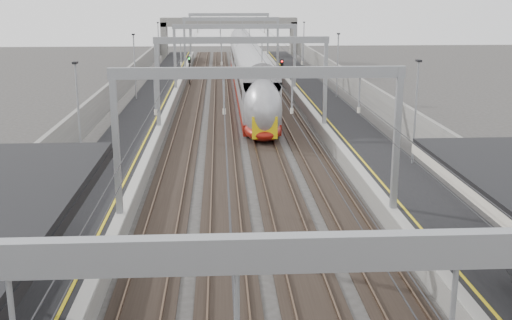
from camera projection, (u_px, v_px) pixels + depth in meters
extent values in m
cube|color=black|center=(141.00, 124.00, 51.41)|extent=(4.00, 120.00, 1.00)
cube|color=black|center=(339.00, 122.00, 52.30)|extent=(4.00, 120.00, 1.00)
cube|color=black|center=(185.00, 130.00, 51.72)|extent=(2.40, 140.00, 0.08)
cube|color=brown|center=(176.00, 129.00, 51.66)|extent=(0.07, 140.00, 0.14)
cube|color=brown|center=(194.00, 128.00, 51.74)|extent=(0.07, 140.00, 0.14)
cube|color=black|center=(222.00, 129.00, 51.89)|extent=(2.40, 140.00, 0.08)
cube|color=brown|center=(214.00, 128.00, 51.82)|extent=(0.07, 140.00, 0.14)
cube|color=brown|center=(231.00, 128.00, 51.90)|extent=(0.07, 140.00, 0.14)
cube|color=black|center=(259.00, 129.00, 52.05)|extent=(2.40, 140.00, 0.08)
cube|color=brown|center=(251.00, 128.00, 51.99)|extent=(0.07, 140.00, 0.14)
cube|color=brown|center=(268.00, 127.00, 52.07)|extent=(0.07, 140.00, 0.14)
cube|color=black|center=(296.00, 128.00, 52.22)|extent=(2.40, 140.00, 0.08)
cube|color=brown|center=(287.00, 127.00, 52.16)|extent=(0.07, 140.00, 0.14)
cube|color=brown|center=(305.00, 127.00, 52.24)|extent=(0.07, 140.00, 0.14)
cube|color=gray|center=(348.00, 251.00, 8.58)|extent=(13.00, 0.25, 0.50)
cube|color=gray|center=(116.00, 143.00, 28.33)|extent=(0.28, 0.28, 6.60)
cube|color=gray|center=(397.00, 139.00, 29.02)|extent=(0.28, 0.28, 6.60)
cube|color=gray|center=(258.00, 73.00, 27.91)|extent=(13.00, 0.25, 0.50)
cube|color=gray|center=(157.00, 82.00, 47.65)|extent=(0.28, 0.28, 6.60)
cube|color=gray|center=(325.00, 81.00, 48.35)|extent=(0.28, 0.28, 6.60)
cube|color=gray|center=(242.00, 40.00, 47.23)|extent=(13.00, 0.25, 0.50)
cube|color=gray|center=(175.00, 56.00, 66.97)|extent=(0.28, 0.28, 6.60)
cube|color=gray|center=(295.00, 56.00, 67.67)|extent=(0.28, 0.28, 6.60)
cube|color=gray|center=(235.00, 26.00, 66.55)|extent=(13.00, 0.25, 0.50)
cube|color=gray|center=(185.00, 42.00, 86.29)|extent=(0.28, 0.28, 6.60)
cube|color=gray|center=(278.00, 42.00, 86.99)|extent=(0.28, 0.28, 6.60)
cube|color=gray|center=(231.00, 19.00, 85.87)|extent=(13.00, 0.25, 0.50)
cube|color=gray|center=(190.00, 34.00, 103.68)|extent=(0.28, 0.28, 6.60)
cube|color=gray|center=(268.00, 34.00, 104.38)|extent=(0.28, 0.28, 6.60)
cube|color=gray|center=(229.00, 15.00, 103.26)|extent=(13.00, 0.25, 0.50)
cylinder|color=#262628|center=(186.00, 56.00, 55.17)|extent=(0.03, 140.00, 0.03)
cylinder|color=#262628|center=(221.00, 55.00, 55.34)|extent=(0.03, 140.00, 0.03)
cylinder|color=#262628|center=(256.00, 55.00, 55.51)|extent=(0.03, 140.00, 0.03)
cylinder|color=#262628|center=(290.00, 55.00, 55.67)|extent=(0.03, 140.00, 0.03)
cube|color=slate|center=(229.00, 22.00, 103.55)|extent=(22.00, 2.20, 1.40)
cube|color=slate|center=(164.00, 42.00, 103.75)|extent=(1.00, 2.20, 6.20)
cube|color=slate|center=(293.00, 41.00, 104.91)|extent=(1.00, 2.20, 6.20)
cube|color=slate|center=(100.00, 111.00, 50.95)|extent=(0.30, 120.00, 3.20)
cube|color=slate|center=(378.00, 109.00, 52.20)|extent=(0.30, 120.00, 3.20)
cube|color=maroon|center=(254.00, 104.00, 60.33)|extent=(2.90, 24.73, 0.86)
cube|color=gray|center=(254.00, 82.00, 59.81)|extent=(2.90, 24.73, 3.23)
cube|color=black|center=(259.00, 125.00, 52.05)|extent=(2.15, 2.58, 0.54)
cube|color=maroon|center=(243.00, 72.00, 84.63)|extent=(2.90, 24.73, 0.86)
cube|color=gray|center=(243.00, 56.00, 84.12)|extent=(2.90, 24.73, 3.23)
cube|color=black|center=(246.00, 83.00, 76.36)|extent=(2.15, 2.58, 0.54)
ellipsoid|color=gray|center=(263.00, 109.00, 47.74)|extent=(2.90, 5.59, 4.52)
cube|color=yellow|center=(265.00, 128.00, 45.75)|extent=(1.83, 0.12, 1.61)
cube|color=black|center=(264.00, 104.00, 45.81)|extent=(1.72, 0.61, 1.01)
cylinder|color=black|center=(190.00, 73.00, 75.96)|extent=(0.12, 0.12, 3.00)
cube|color=black|center=(189.00, 60.00, 75.55)|extent=(0.32, 0.22, 0.75)
sphere|color=#0CE526|center=(189.00, 59.00, 75.39)|extent=(0.16, 0.16, 0.16)
cylinder|color=black|center=(264.00, 81.00, 69.62)|extent=(0.12, 0.12, 3.00)
cube|color=black|center=(264.00, 66.00, 69.22)|extent=(0.32, 0.22, 0.75)
sphere|color=red|center=(265.00, 65.00, 69.05)|extent=(0.16, 0.16, 0.16)
cylinder|color=black|center=(282.00, 77.00, 72.79)|extent=(0.12, 0.12, 3.00)
cube|color=black|center=(282.00, 63.00, 72.38)|extent=(0.32, 0.22, 0.75)
sphere|color=red|center=(282.00, 61.00, 72.22)|extent=(0.16, 0.16, 0.16)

